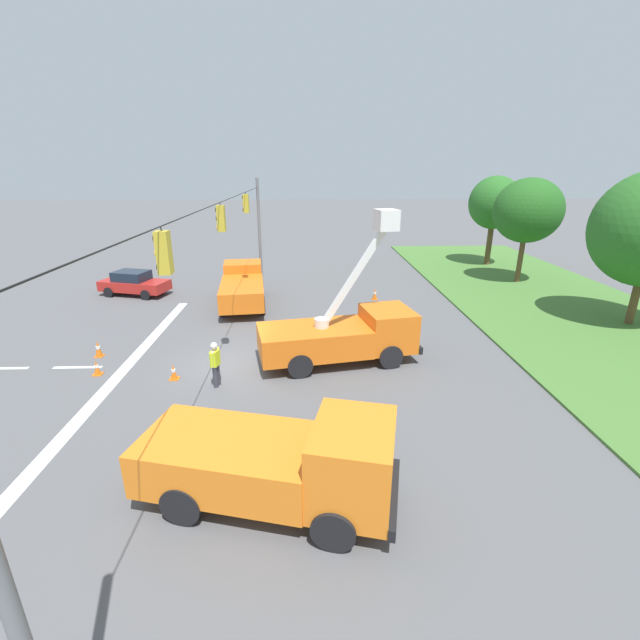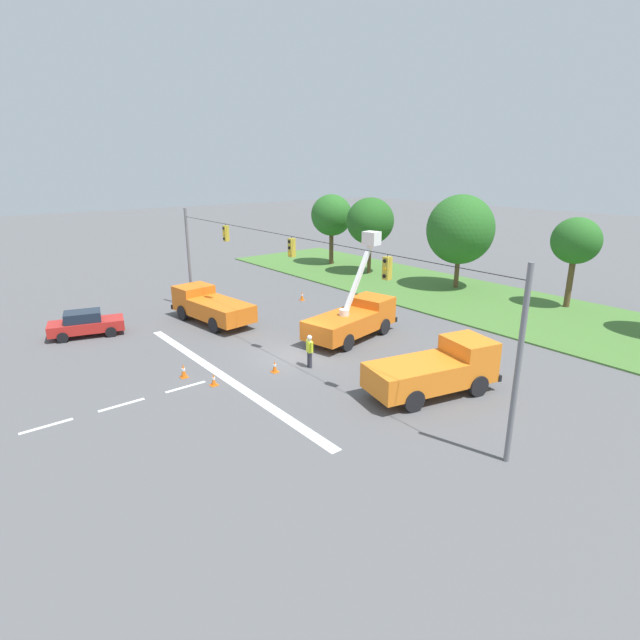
# 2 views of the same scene
# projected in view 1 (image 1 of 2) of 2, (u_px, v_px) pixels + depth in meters

# --- Properties ---
(ground_plane) EXTENTS (200.00, 200.00, 0.00)m
(ground_plane) POSITION_uv_depth(u_px,v_px,m) (232.00, 365.00, 17.90)
(ground_plane) COLOR #565659
(lane_markings) EXTENTS (17.60, 15.25, 0.01)m
(lane_markings) POSITION_uv_depth(u_px,v_px,m) (90.00, 367.00, 17.73)
(lane_markings) COLOR silver
(lane_markings) RESTS_ON ground
(signal_gantry) EXTENTS (26.20, 0.33, 7.20)m
(signal_gantry) POSITION_uv_depth(u_px,v_px,m) (224.00, 261.00, 16.45)
(signal_gantry) COLOR slate
(signal_gantry) RESTS_ON ground
(tree_far_west) EXTENTS (4.51, 3.99, 7.23)m
(tree_far_west) POSITION_uv_depth(u_px,v_px,m) (495.00, 203.00, 34.54)
(tree_far_west) COLOR brown
(tree_far_west) RESTS_ON ground
(tree_west) EXTENTS (4.29, 4.58, 7.22)m
(tree_west) POSITION_uv_depth(u_px,v_px,m) (528.00, 211.00, 29.03)
(tree_west) COLOR brown
(tree_west) RESTS_ON ground
(utility_truck_bucket_lift) EXTENTS (3.66, 6.96, 6.28)m
(utility_truck_bucket_lift) POSITION_uv_depth(u_px,v_px,m) (344.00, 333.00, 17.91)
(utility_truck_bucket_lift) COLOR orange
(utility_truck_bucket_lift) RESTS_ON ground
(utility_truck_support_near) EXTENTS (3.76, 6.60, 2.39)m
(utility_truck_support_near) POSITION_uv_depth(u_px,v_px,m) (278.00, 461.00, 10.21)
(utility_truck_support_near) COLOR orange
(utility_truck_support_near) RESTS_ON ground
(utility_truck_support_far) EXTENTS (6.89, 3.16, 2.16)m
(utility_truck_support_far) POSITION_uv_depth(u_px,v_px,m) (243.00, 286.00, 25.62)
(utility_truck_support_far) COLOR orange
(utility_truck_support_far) RESTS_ON ground
(sedan_red) EXTENTS (2.83, 4.61, 1.56)m
(sedan_red) POSITION_uv_depth(u_px,v_px,m) (134.00, 283.00, 27.59)
(sedan_red) COLOR red
(sedan_red) RESTS_ON ground
(road_worker) EXTENTS (0.63, 0.33, 1.77)m
(road_worker) POSITION_uv_depth(u_px,v_px,m) (215.00, 362.00, 15.90)
(road_worker) COLOR #383842
(road_worker) RESTS_ON ground
(traffic_cone_foreground_left) EXTENTS (0.36, 0.36, 0.64)m
(traffic_cone_foreground_left) POSITION_uv_depth(u_px,v_px,m) (174.00, 372.00, 16.64)
(traffic_cone_foreground_left) COLOR orange
(traffic_cone_foreground_left) RESTS_ON ground
(traffic_cone_foreground_right) EXTENTS (0.36, 0.36, 0.62)m
(traffic_cone_foreground_right) POSITION_uv_depth(u_px,v_px,m) (97.00, 368.00, 17.01)
(traffic_cone_foreground_right) COLOR orange
(traffic_cone_foreground_right) RESTS_ON ground
(traffic_cone_mid_left) EXTENTS (0.36, 0.36, 0.74)m
(traffic_cone_mid_left) POSITION_uv_depth(u_px,v_px,m) (98.00, 349.00, 18.64)
(traffic_cone_mid_left) COLOR orange
(traffic_cone_mid_left) RESTS_ON ground
(traffic_cone_mid_right) EXTENTS (0.36, 0.36, 0.74)m
(traffic_cone_mid_right) POSITION_uv_depth(u_px,v_px,m) (375.00, 294.00, 26.71)
(traffic_cone_mid_right) COLOR orange
(traffic_cone_mid_right) RESTS_ON ground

